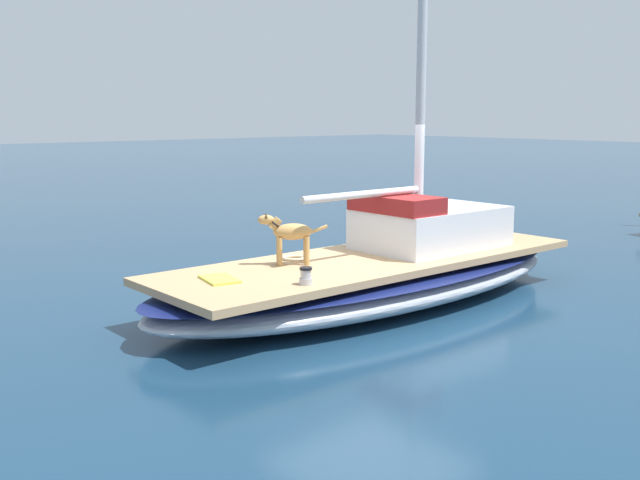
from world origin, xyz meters
name	(u,v)px	position (x,y,z in m)	size (l,w,h in m)	color
ground_plane	(373,302)	(0.00, 0.00, 0.00)	(120.00, 120.00, 0.00)	navy
sailboat_main	(374,279)	(0.00, 0.00, 0.34)	(2.52, 7.24, 0.66)	#B2B7C1
cabin_house	(428,225)	(0.00, 1.12, 1.01)	(1.40, 2.22, 0.84)	silver
dog_tan	(289,233)	(-0.33, -1.25, 1.08)	(0.58, 0.83, 0.70)	tan
deck_winch	(306,276)	(0.71, -1.82, 0.76)	(0.16, 0.16, 0.21)	#B7B7BC
coiled_rope	(294,258)	(-0.57, -0.99, 0.68)	(0.32, 0.32, 0.04)	beige
deck_towel	(219,279)	(-0.13, -2.48, 0.68)	(0.56, 0.36, 0.03)	#D8D14C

